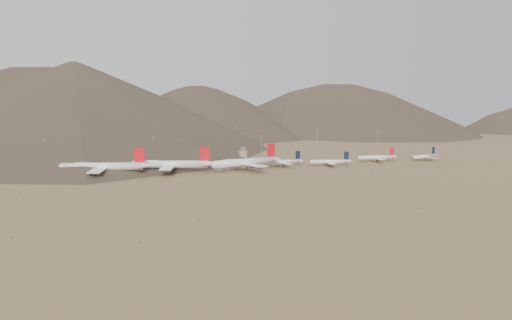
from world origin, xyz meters
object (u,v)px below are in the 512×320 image
object	(u,v)px
narrowbody_b	(331,162)
control_tower	(242,153)
widebody_east	(245,162)
narrowbody_a	(283,162)
widebody_west	(103,166)
widebody_centre	(172,164)

from	to	relation	value
narrowbody_b	control_tower	distance (m)	111.60
widebody_east	narrowbody_b	bearing A→B (deg)	-15.46
narrowbody_a	narrowbody_b	distance (m)	46.22
widebody_east	narrowbody_a	size ratio (longest dim) A/B	1.71
widebody_west	widebody_centre	bearing A→B (deg)	12.53
widebody_east	narrowbody_b	world-z (taller)	widebody_east
control_tower	narrowbody_a	bearing A→B (deg)	-80.96
widebody_west	control_tower	size ratio (longest dim) A/B	6.42
narrowbody_a	control_tower	distance (m)	84.57
narrowbody_a	narrowbody_b	world-z (taller)	narrowbody_a
narrowbody_a	control_tower	bearing A→B (deg)	93.28
widebody_west	narrowbody_b	distance (m)	210.19
widebody_east	control_tower	xyz separation A→B (m)	(29.61, 95.96, -2.63)
widebody_east	control_tower	bearing A→B (deg)	57.01
widebody_centre	narrowbody_b	bearing A→B (deg)	15.08
widebody_east	control_tower	world-z (taller)	widebody_east
control_tower	widebody_east	bearing A→B (deg)	-107.15
widebody_west	narrowbody_b	xyz separation A→B (m)	(209.92, -10.05, -3.50)
widebody_east	narrowbody_a	xyz separation A→B (m)	(42.89, 12.45, -3.21)
widebody_west	widebody_east	size ratio (longest dim) A/B	1.02
control_tower	widebody_west	bearing A→B (deg)	-150.69
widebody_centre	narrowbody_a	size ratio (longest dim) A/B	1.67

